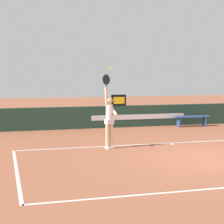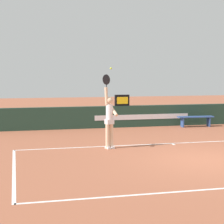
{
  "view_description": "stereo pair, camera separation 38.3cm",
  "coord_description": "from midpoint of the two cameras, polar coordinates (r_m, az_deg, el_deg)",
  "views": [
    {
      "loc": [
        -5.75,
        -10.36,
        2.51
      ],
      "look_at": [
        -2.31,
        2.21,
        1.23
      ],
      "focal_mm": 64.44,
      "sensor_mm": 36.0,
      "label": 1
    },
    {
      "loc": [
        -5.38,
        -10.45,
        2.51
      ],
      "look_at": [
        -2.31,
        2.21,
        1.23
      ],
      "focal_mm": 64.44,
      "sensor_mm": 36.0,
      "label": 2
    }
  ],
  "objects": [
    {
      "name": "ground_plane",
      "position": [
        12.07,
        14.27,
        -6.57
      ],
      "size": [
        60.0,
        60.0,
        0.0
      ],
      "primitive_type": "plane",
      "color": "#A1583C"
    },
    {
      "name": "court_lines",
      "position": [
        12.09,
        14.21,
        -6.53
      ],
      "size": [
        10.97,
        5.58,
        0.0
      ],
      "color": "white",
      "rests_on": "ground"
    },
    {
      "name": "back_wall",
      "position": [
        18.68,
        3.77,
        -0.59
      ],
      "size": [
        14.26,
        0.28,
        0.99
      ],
      "color": "#213B2E",
      "rests_on": "ground"
    },
    {
      "name": "speed_display",
      "position": [
        18.44,
        2.02,
        1.67
      ],
      "size": [
        0.67,
        0.17,
        0.51
      ],
      "color": "black",
      "rests_on": "back_wall"
    },
    {
      "name": "tennis_player",
      "position": [
        13.25,
        0.45,
        -0.83
      ],
      "size": [
        0.51,
        0.5,
        2.47
      ],
      "color": "beige",
      "rests_on": "ground"
    },
    {
      "name": "tennis_ball",
      "position": [
        13.07,
        0.68,
        6.21
      ],
      "size": [
        0.07,
        0.07,
        0.07
      ],
      "color": "#CCE538"
    },
    {
      "name": "courtside_bench_near",
      "position": [
        19.07,
        12.34,
        -0.93
      ],
      "size": [
        1.71,
        0.47,
        0.49
      ],
      "color": "#305094",
      "rests_on": "ground"
    }
  ]
}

